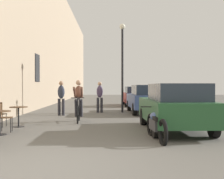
{
  "coord_description": "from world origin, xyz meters",
  "views": [
    {
      "loc": [
        1.15,
        -5.29,
        1.46
      ],
      "look_at": [
        1.46,
        15.12,
        1.22
      ],
      "focal_mm": 47.42,
      "sensor_mm": 36.0,
      "label": 1
    }
  ],
  "objects_px": {
    "pedestrian_mid": "(100,95)",
    "parked_car_second": "(147,99)",
    "parked_car_third": "(135,96)",
    "cafe_table_mid": "(0,117)",
    "parked_motorcycle": "(156,125)",
    "parked_car_nearest": "(174,107)",
    "cafe_chair_mid_toward_street": "(4,116)",
    "pedestrian_near": "(61,96)",
    "cafe_table_far": "(19,112)",
    "street_lamp": "(122,56)",
    "cyclist_on_bicycle": "(79,102)"
  },
  "relations": [
    {
      "from": "cafe_table_mid",
      "to": "pedestrian_mid",
      "type": "distance_m",
      "value": 7.84
    },
    {
      "from": "parked_car_second",
      "to": "cafe_table_mid",
      "type": "bearing_deg",
      "value": -127.08
    },
    {
      "from": "pedestrian_mid",
      "to": "parked_motorcycle",
      "type": "xyz_separation_m",
      "value": [
        1.75,
        -8.17,
        -0.55
      ]
    },
    {
      "from": "cafe_table_far",
      "to": "parked_car_nearest",
      "type": "bearing_deg",
      "value": -11.23
    },
    {
      "from": "pedestrian_near",
      "to": "cafe_table_far",
      "type": "bearing_deg",
      "value": -102.32
    },
    {
      "from": "cafe_table_far",
      "to": "pedestrian_mid",
      "type": "distance_m",
      "value": 6.22
    },
    {
      "from": "parked_car_nearest",
      "to": "parked_car_second",
      "type": "height_order",
      "value": "parked_car_nearest"
    },
    {
      "from": "parked_car_second",
      "to": "parked_car_third",
      "type": "relative_size",
      "value": 1.07
    },
    {
      "from": "pedestrian_mid",
      "to": "parked_car_second",
      "type": "relative_size",
      "value": 0.39
    },
    {
      "from": "pedestrian_near",
      "to": "parked_car_third",
      "type": "xyz_separation_m",
      "value": [
        4.34,
        7.23,
        -0.22
      ]
    },
    {
      "from": "parked_car_third",
      "to": "parked_motorcycle",
      "type": "bearing_deg",
      "value": -92.92
    },
    {
      "from": "pedestrian_mid",
      "to": "parked_motorcycle",
      "type": "distance_m",
      "value": 8.38
    },
    {
      "from": "cafe_table_mid",
      "to": "parked_car_nearest",
      "type": "height_order",
      "value": "parked_car_nearest"
    },
    {
      "from": "cafe_chair_mid_toward_street",
      "to": "parked_car_third",
      "type": "xyz_separation_m",
      "value": [
        5.33,
        12.51,
        0.22
      ]
    },
    {
      "from": "cyclist_on_bicycle",
      "to": "parked_car_nearest",
      "type": "relative_size",
      "value": 0.41
    },
    {
      "from": "parked_car_nearest",
      "to": "cafe_chair_mid_toward_street",
      "type": "bearing_deg",
      "value": -178.46
    },
    {
      "from": "cafe_table_far",
      "to": "cyclist_on_bicycle",
      "type": "height_order",
      "value": "cyclist_on_bicycle"
    },
    {
      "from": "cafe_table_mid",
      "to": "cafe_chair_mid_toward_street",
      "type": "relative_size",
      "value": 0.81
    },
    {
      "from": "cafe_table_far",
      "to": "parked_car_second",
      "type": "xyz_separation_m",
      "value": [
        5.3,
        5.31,
        0.27
      ]
    },
    {
      "from": "cafe_table_far",
      "to": "parked_car_second",
      "type": "bearing_deg",
      "value": 45.05
    },
    {
      "from": "cafe_table_mid",
      "to": "pedestrian_mid",
      "type": "xyz_separation_m",
      "value": [
        2.8,
        7.31,
        0.44
      ]
    },
    {
      "from": "pedestrian_near",
      "to": "cyclist_on_bicycle",
      "type": "bearing_deg",
      "value": -66.37
    },
    {
      "from": "cafe_chair_mid_toward_street",
      "to": "pedestrian_mid",
      "type": "distance_m",
      "value": 7.37
    },
    {
      "from": "pedestrian_near",
      "to": "street_lamp",
      "type": "bearing_deg",
      "value": 27.43
    },
    {
      "from": "parked_car_third",
      "to": "parked_motorcycle",
      "type": "relative_size",
      "value": 1.88
    },
    {
      "from": "street_lamp",
      "to": "parked_car_second",
      "type": "relative_size",
      "value": 1.14
    },
    {
      "from": "cafe_table_far",
      "to": "pedestrian_mid",
      "type": "bearing_deg",
      "value": 63.58
    },
    {
      "from": "cafe_chair_mid_toward_street",
      "to": "parked_car_third",
      "type": "distance_m",
      "value": 13.6
    },
    {
      "from": "cyclist_on_bicycle",
      "to": "pedestrian_near",
      "type": "height_order",
      "value": "cyclist_on_bicycle"
    },
    {
      "from": "parked_motorcycle",
      "to": "pedestrian_near",
      "type": "bearing_deg",
      "value": 118.51
    },
    {
      "from": "cafe_chair_mid_toward_street",
      "to": "cyclist_on_bicycle",
      "type": "bearing_deg",
      "value": 52.46
    },
    {
      "from": "cafe_chair_mid_toward_street",
      "to": "street_lamp",
      "type": "height_order",
      "value": "street_lamp"
    },
    {
      "from": "cafe_chair_mid_toward_street",
      "to": "cyclist_on_bicycle",
      "type": "height_order",
      "value": "cyclist_on_bicycle"
    },
    {
      "from": "cafe_table_far",
      "to": "parked_car_nearest",
      "type": "xyz_separation_m",
      "value": [
        5.36,
        -1.07,
        0.27
      ]
    },
    {
      "from": "parked_car_third",
      "to": "parked_motorcycle",
      "type": "distance_m",
      "value": 13.93
    },
    {
      "from": "parked_car_second",
      "to": "parked_motorcycle",
      "type": "bearing_deg",
      "value": -95.65
    },
    {
      "from": "cafe_chair_mid_toward_street",
      "to": "pedestrian_near",
      "type": "relative_size",
      "value": 0.52
    },
    {
      "from": "parked_car_nearest",
      "to": "parked_motorcycle",
      "type": "xyz_separation_m",
      "value": [
        -0.85,
        -1.55,
        -0.39
      ]
    },
    {
      "from": "pedestrian_mid",
      "to": "cafe_table_mid",
      "type": "bearing_deg",
      "value": -110.93
    },
    {
      "from": "pedestrian_near",
      "to": "parked_motorcycle",
      "type": "distance_m",
      "value": 7.62
    },
    {
      "from": "parked_car_second",
      "to": "pedestrian_mid",
      "type": "bearing_deg",
      "value": 174.37
    },
    {
      "from": "cyclist_on_bicycle",
      "to": "parked_car_second",
      "type": "relative_size",
      "value": 0.41
    },
    {
      "from": "pedestrian_near",
      "to": "parked_car_third",
      "type": "distance_m",
      "value": 8.43
    },
    {
      "from": "parked_motorcycle",
      "to": "street_lamp",
      "type": "bearing_deg",
      "value": 93.49
    },
    {
      "from": "cafe_table_far",
      "to": "parked_motorcycle",
      "type": "bearing_deg",
      "value": -30.05
    },
    {
      "from": "parked_motorcycle",
      "to": "cyclist_on_bicycle",
      "type": "bearing_deg",
      "value": 121.29
    },
    {
      "from": "parked_car_third",
      "to": "cafe_table_mid",
      "type": "bearing_deg",
      "value": -111.95
    },
    {
      "from": "cafe_chair_mid_toward_street",
      "to": "pedestrian_mid",
      "type": "xyz_separation_m",
      "value": [
        2.87,
        6.77,
        0.44
      ]
    },
    {
      "from": "parked_car_second",
      "to": "parked_car_third",
      "type": "distance_m",
      "value": 5.99
    },
    {
      "from": "pedestrian_mid",
      "to": "parked_car_nearest",
      "type": "height_order",
      "value": "pedestrian_mid"
    }
  ]
}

